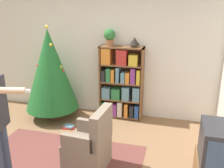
% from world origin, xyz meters
% --- Properties ---
extents(wall_back, '(8.00, 0.10, 2.60)m').
position_xyz_m(wall_back, '(0.00, 2.24, 1.30)').
color(wall_back, silver).
rests_on(wall_back, ground_plane).
extents(bookshelf, '(0.87, 0.28, 1.47)m').
position_xyz_m(bookshelf, '(0.41, 2.02, 0.72)').
color(bookshelf, brown).
rests_on(bookshelf, ground_plane).
extents(television, '(0.43, 0.56, 0.48)m').
position_xyz_m(television, '(2.02, 0.15, 0.69)').
color(television, '#28282D').
rests_on(television, tv_stand).
extents(christmas_tree, '(1.06, 1.06, 1.88)m').
position_xyz_m(christmas_tree, '(-0.94, 1.65, 1.01)').
color(christmas_tree, '#4C3323').
rests_on(christmas_tree, ground_plane).
extents(armchair, '(0.61, 0.60, 0.92)m').
position_xyz_m(armchair, '(0.36, 0.27, 0.32)').
color(armchair, '#7A6B5B').
rests_on(armchair, ground_plane).
extents(potted_plant, '(0.22, 0.22, 0.33)m').
position_xyz_m(potted_plant, '(0.17, 2.03, 1.66)').
color(potted_plant, '#935B38').
rests_on(potted_plant, bookshelf).
extents(table_lamp, '(0.20, 0.20, 0.18)m').
position_xyz_m(table_lamp, '(0.65, 2.03, 1.57)').
color(table_lamp, '#473828').
rests_on(table_lamp, bookshelf).
extents(book_pile_near_tree, '(0.24, 0.20, 0.05)m').
position_xyz_m(book_pile_near_tree, '(-0.43, 1.28, 0.02)').
color(book_pile_near_tree, '#B22D28').
rests_on(book_pile_near_tree, ground_plane).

